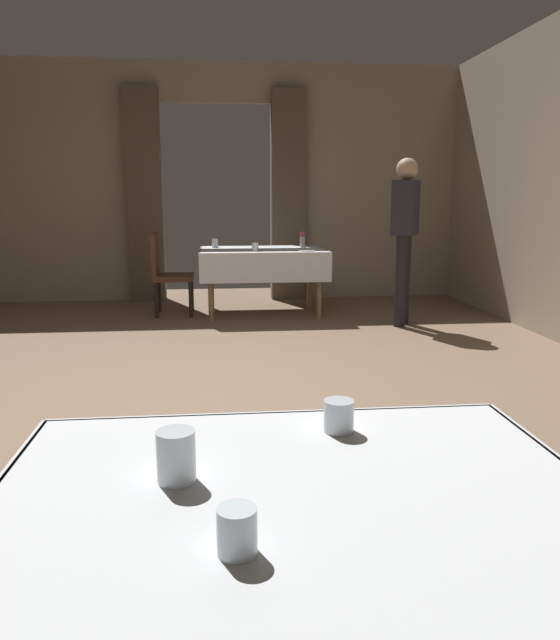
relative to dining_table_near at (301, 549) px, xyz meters
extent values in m
plane|color=#7A604C|center=(-0.16, 2.77, -0.66)|extent=(10.08, 10.08, 0.00)
cube|color=gray|center=(-2.11, 6.97, 0.84)|extent=(2.50, 0.12, 3.00)
cube|color=gray|center=(1.79, 6.97, 0.84)|extent=(2.50, 0.12, 3.00)
cube|color=gray|center=(-0.16, 6.97, 2.09)|extent=(1.40, 0.12, 0.50)
cube|color=brown|center=(-1.08, 6.83, 0.67)|extent=(0.44, 0.14, 2.66)
cube|color=brown|center=(0.76, 6.83, 0.67)|extent=(0.44, 0.14, 2.66)
cylinder|color=olive|center=(-0.50, 0.40, -0.30)|extent=(0.06, 0.06, 0.71)
cylinder|color=olive|center=(0.50, 0.40, -0.30)|extent=(0.06, 0.06, 0.71)
cube|color=olive|center=(0.00, 0.00, 0.07)|extent=(1.16, 0.97, 0.03)
cube|color=white|center=(0.00, 0.00, 0.09)|extent=(1.22, 1.03, 0.01)
cube|color=white|center=(0.00, 0.51, -0.03)|extent=(1.22, 0.02, 0.24)
cylinder|color=olive|center=(-0.25, 5.45, -0.30)|extent=(0.06, 0.06, 0.71)
cylinder|color=olive|center=(0.95, 5.45, -0.30)|extent=(0.06, 0.06, 0.71)
cylinder|color=olive|center=(-0.25, 6.19, -0.30)|extent=(0.06, 0.06, 0.71)
cylinder|color=olive|center=(0.95, 6.19, -0.30)|extent=(0.06, 0.06, 0.71)
cube|color=olive|center=(0.35, 5.82, 0.07)|extent=(1.36, 0.91, 0.03)
cube|color=white|center=(0.35, 5.82, 0.09)|extent=(1.42, 0.97, 0.01)
cube|color=white|center=(0.35, 5.34, -0.07)|extent=(1.42, 0.02, 0.32)
cube|color=white|center=(0.35, 6.30, -0.07)|extent=(1.42, 0.02, 0.32)
cube|color=white|center=(-0.36, 5.82, -0.07)|extent=(0.02, 0.97, 0.32)
cube|color=white|center=(1.06, 5.82, -0.07)|extent=(0.02, 0.97, 0.32)
cylinder|color=black|center=(0.73, 0.29, -0.45)|extent=(0.04, 0.04, 0.42)
cylinder|color=black|center=(-0.48, 6.03, -0.45)|extent=(0.04, 0.04, 0.42)
cylinder|color=black|center=(-0.48, 5.65, -0.45)|extent=(0.04, 0.04, 0.42)
cylinder|color=black|center=(-0.86, 6.03, -0.45)|extent=(0.04, 0.04, 0.42)
cylinder|color=black|center=(-0.86, 5.65, -0.45)|extent=(0.04, 0.04, 0.42)
cube|color=#513323|center=(-0.67, 5.84, -0.22)|extent=(0.44, 0.44, 0.06)
cube|color=#513323|center=(-0.87, 5.84, 0.03)|extent=(0.05, 0.42, 0.48)
cylinder|color=silver|center=(-0.13, -0.14, 0.13)|extent=(0.07, 0.07, 0.08)
cylinder|color=silver|center=(0.14, 0.36, 0.13)|extent=(0.08, 0.08, 0.08)
cylinder|color=silver|center=(-0.24, 0.13, 0.14)|extent=(0.08, 0.08, 0.11)
cylinder|color=silver|center=(0.83, 5.98, 0.15)|extent=(0.06, 0.06, 0.13)
sphere|color=#D84C8C|center=(0.83, 5.98, 0.25)|extent=(0.07, 0.07, 0.07)
cylinder|color=silver|center=(0.25, 5.54, 0.14)|extent=(0.07, 0.07, 0.09)
cylinder|color=white|center=(0.81, 5.51, 0.10)|extent=(0.19, 0.19, 0.01)
cylinder|color=silver|center=(-0.20, 6.10, 0.14)|extent=(0.08, 0.08, 0.10)
cylinder|color=black|center=(1.81, 5.11, -0.18)|extent=(0.12, 0.12, 0.95)
cylinder|color=black|center=(1.72, 4.95, -0.18)|extent=(0.12, 0.12, 0.95)
cube|color=#26262D|center=(1.76, 5.03, 0.57)|extent=(0.37, 0.42, 0.55)
sphere|color=tan|center=(1.76, 5.03, 0.95)|extent=(0.22, 0.22, 0.22)
camera|label=1|loc=(-0.14, -1.03, 0.67)|focal=33.59mm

